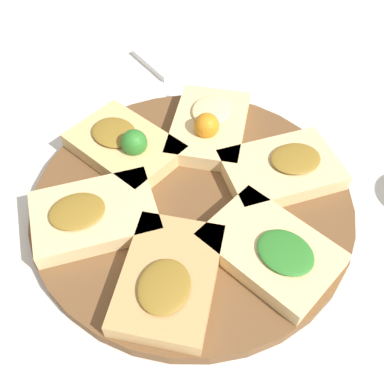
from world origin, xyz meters
name	(u,v)px	position (x,y,z in m)	size (l,w,h in m)	color
ground_plane	(192,206)	(0.00, 0.00, 0.00)	(3.00, 3.00, 0.00)	silver
serving_board	(192,202)	(0.00, 0.00, 0.01)	(0.41, 0.41, 0.02)	brown
focaccia_slice_0	(125,145)	(0.04, -0.11, 0.03)	(0.15, 0.17, 0.05)	#DBB775
focaccia_slice_1	(93,215)	(0.12, -0.02, 0.03)	(0.16, 0.12, 0.03)	#E5C689
focaccia_slice_2	(169,278)	(0.08, 0.10, 0.03)	(0.17, 0.18, 0.03)	tan
focaccia_slice_3	(271,250)	(-0.04, 0.12, 0.03)	(0.14, 0.17, 0.03)	#E5C689
focaccia_slice_4	(282,169)	(-0.12, 0.02, 0.03)	(0.16, 0.12, 0.03)	#E5C689
focaccia_slice_5	(209,125)	(-0.08, -0.09, 0.03)	(0.17, 0.18, 0.05)	#E5C689
napkin_stack	(175,54)	(-0.13, -0.31, 0.01)	(0.12, 0.10, 0.01)	white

